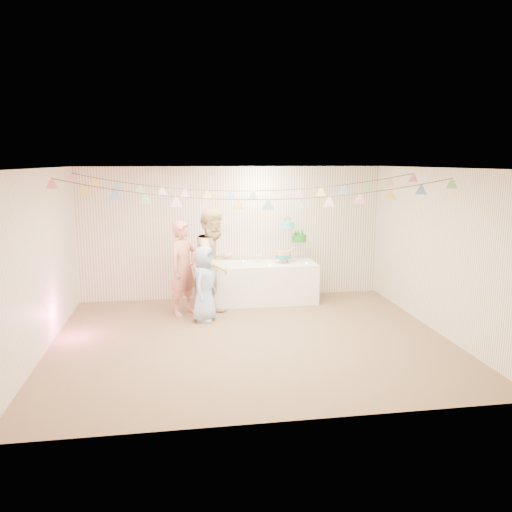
{
  "coord_description": "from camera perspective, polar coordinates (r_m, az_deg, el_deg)",
  "views": [
    {
      "loc": [
        -1.04,
        -7.23,
        2.7
      ],
      "look_at": [
        0.2,
        0.8,
        1.15
      ],
      "focal_mm": 35.0,
      "sensor_mm": 36.0,
      "label": 1
    }
  ],
  "objects": [
    {
      "name": "cake_stand",
      "position": [
        9.68,
        3.94,
        1.62
      ],
      "size": [
        0.74,
        0.43,
        0.82
      ],
      "primitive_type": null,
      "color": "silver",
      "rests_on": "table"
    },
    {
      "name": "cake_top_tier",
      "position": [
        9.6,
        3.65,
        2.85
      ],
      "size": [
        0.25,
        0.25,
        0.19
      ],
      "primitive_type": null,
      "color": "#45C3DB",
      "rests_on": "cake_stand"
    },
    {
      "name": "tealight_1",
      "position": [
        9.71,
        -1.44,
        -0.59
      ],
      "size": [
        0.04,
        0.04,
        0.03
      ],
      "primitive_type": "cylinder",
      "color": "#FFD88C",
      "rests_on": "table"
    },
    {
      "name": "tealight_2",
      "position": [
        9.4,
        1.59,
        -0.98
      ],
      "size": [
        0.04,
        0.04,
        0.03
      ],
      "primitive_type": "cylinder",
      "color": "#FFD88C",
      "rests_on": "table"
    },
    {
      "name": "person_child",
      "position": [
        8.54,
        -5.93,
        -3.16
      ],
      "size": [
        0.64,
        0.75,
        1.3
      ],
      "primitive_type": "imported",
      "rotation": [
        0.0,
        0.0,
        1.13
      ],
      "color": "#9EB6E0",
      "rests_on": "floor"
    },
    {
      "name": "right_wall",
      "position": [
        8.4,
        20.11,
        0.54
      ],
      "size": [
        5.0,
        5.0,
        0.0
      ],
      "primitive_type": "plane",
      "color": "white",
      "rests_on": "ground"
    },
    {
      "name": "posy",
      "position": [
        9.62,
        0.26,
        -0.41
      ],
      "size": [
        0.14,
        0.14,
        0.16
      ],
      "primitive_type": null,
      "color": "white",
      "rests_on": "table"
    },
    {
      "name": "bunting_back",
      "position": [
        8.4,
        -1.68,
        8.41
      ],
      "size": [
        5.6,
        1.1,
        0.4
      ],
      "primitive_type": null,
      "color": "pink",
      "rests_on": "ceiling"
    },
    {
      "name": "bunting_front",
      "position": [
        7.12,
        -0.36,
        7.74
      ],
      "size": [
        5.6,
        0.9,
        0.36
      ],
      "primitive_type": null,
      "color": "#72A5E5",
      "rests_on": "ceiling"
    },
    {
      "name": "back_wall",
      "position": [
        9.89,
        -2.66,
        2.65
      ],
      "size": [
        6.0,
        6.0,
        0.0
      ],
      "primitive_type": "plane",
      "color": "white",
      "rests_on": "ground"
    },
    {
      "name": "left_wall",
      "position": [
        7.62,
        -23.51,
        -0.7
      ],
      "size": [
        5.0,
        5.0,
        0.0
      ],
      "primitive_type": "plane",
      "color": "white",
      "rests_on": "ground"
    },
    {
      "name": "tealight_3",
      "position": [
        9.86,
        2.56,
        -0.42
      ],
      "size": [
        0.04,
        0.04,
        0.03
      ],
      "primitive_type": "cylinder",
      "color": "#FFD88C",
      "rests_on": "table"
    },
    {
      "name": "platter",
      "position": [
        9.48,
        -2.2,
        -1.03
      ],
      "size": [
        0.36,
        0.36,
        0.02
      ],
      "primitive_type": "cylinder",
      "color": "white",
      "rests_on": "table"
    },
    {
      "name": "tealight_0",
      "position": [
        9.35,
        -3.92,
        -1.06
      ],
      "size": [
        0.04,
        0.04,
        0.03
      ],
      "primitive_type": "cylinder",
      "color": "#FFD88C",
      "rests_on": "table"
    },
    {
      "name": "person_adult_b",
      "position": [
        8.74,
        -4.77,
        -0.76
      ],
      "size": [
        1.15,
        1.18,
        1.91
      ],
      "primitive_type": "imported",
      "rotation": [
        0.0,
        0.0,
        0.87
      ],
      "color": "#D4B982",
      "rests_on": "floor"
    },
    {
      "name": "cake_bottom",
      "position": [
        9.64,
        3.13,
        -0.36
      ],
      "size": [
        0.31,
        0.31,
        0.15
      ],
      "primitive_type": null,
      "color": "teal",
      "rests_on": "cake_stand"
    },
    {
      "name": "ceiling",
      "position": [
        7.31,
        -0.6,
        10.01
      ],
      "size": [
        6.0,
        6.0,
        0.0
      ],
      "primitive_type": "plane",
      "color": "silver",
      "rests_on": "ground"
    },
    {
      "name": "tealight_4",
      "position": [
        9.59,
        5.79,
        -0.79
      ],
      "size": [
        0.04,
        0.04,
        0.03
      ],
      "primitive_type": "cylinder",
      "color": "#FFD88C",
      "rests_on": "table"
    },
    {
      "name": "person_adult_a",
      "position": [
        8.9,
        -8.27,
        -1.37
      ],
      "size": [
        0.71,
        0.72,
        1.68
      ],
      "primitive_type": "imported",
      "rotation": [
        0.0,
        0.0,
        0.82
      ],
      "color": "tan",
      "rests_on": "floor"
    },
    {
      "name": "front_wall",
      "position": [
        5.04,
        3.51,
        -5.34
      ],
      "size": [
        6.0,
        6.0,
        0.0
      ],
      "primitive_type": "plane",
      "color": "white",
      "rests_on": "ground"
    },
    {
      "name": "floor",
      "position": [
        7.79,
        -0.56,
        -9.48
      ],
      "size": [
        6.0,
        6.0,
        0.0
      ],
      "primitive_type": "plane",
      "color": "brown",
      "rests_on": "ground"
    },
    {
      "name": "table",
      "position": [
        9.68,
        0.76,
        -3.05
      ],
      "size": [
        2.05,
        0.82,
        0.77
      ],
      "primitive_type": "cube",
      "color": "white",
      "rests_on": "floor"
    },
    {
      "name": "cake_middle",
      "position": [
        9.81,
        4.85,
        1.41
      ],
      "size": [
        0.27,
        0.27,
        0.22
      ],
      "primitive_type": null,
      "color": "#1C841D",
      "rests_on": "cake_stand"
    }
  ]
}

